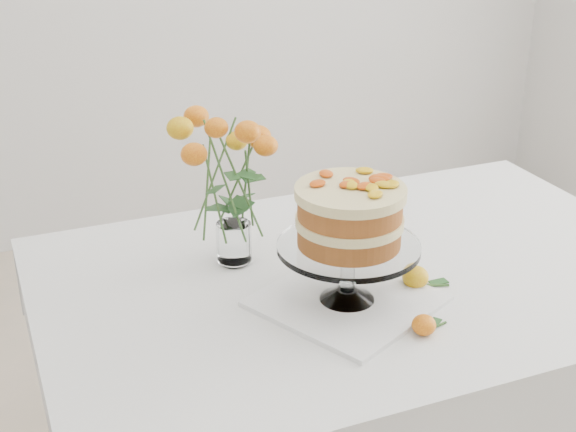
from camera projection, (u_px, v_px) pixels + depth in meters
The scene contains 8 objects.
table at pixel (364, 302), 1.80m from camera, with size 1.43×0.93×0.76m.
napkin at pixel (347, 301), 1.63m from camera, with size 0.31×0.31×0.01m, color white.
cake_stand at pixel (349, 222), 1.56m from camera, with size 0.29×0.29×0.26m.
rose_vase at pixel (232, 168), 1.70m from camera, with size 0.30×0.30×0.39m.
loose_rose_near at pixel (416, 277), 1.69m from camera, with size 0.10×0.06×0.05m.
loose_rose_far at pixel (424, 325), 1.52m from camera, with size 0.08×0.05×0.04m.
stray_petal_a at pixel (336, 301), 1.64m from camera, with size 0.03×0.02×0.00m, color #E3AA0E.
stray_petal_b at pixel (389, 301), 1.64m from camera, with size 0.03×0.02×0.00m, color #E3AA0E.
Camera 1 is at (-0.75, -1.37, 1.59)m, focal length 50.00 mm.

